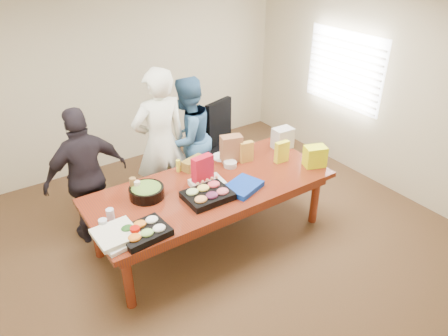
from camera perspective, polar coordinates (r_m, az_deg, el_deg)
floor at (r=5.20m, az=-1.62°, el=-9.49°), size 5.50×5.00×0.02m
ceiling at (r=4.08m, az=-2.19°, el=21.72°), size 5.50×5.00×0.02m
wall_back at (r=6.58m, az=-13.91°, el=11.80°), size 5.50×0.04×2.70m
wall_front at (r=3.02m, az=25.37°, el=-13.29°), size 5.50×0.04×2.70m
wall_right at (r=6.27m, az=20.17°, el=9.98°), size 0.04×5.00×2.70m
window_panel at (r=6.56m, az=16.06°, el=12.82°), size 0.03×1.40×1.10m
window_blinds at (r=6.53m, az=15.82°, el=12.78°), size 0.04×1.36×1.00m
conference_table at (r=4.97m, az=-1.68°, el=-6.04°), size 2.80×1.20×0.75m
office_chair at (r=5.93m, az=0.48°, el=2.69°), size 0.75×0.75×1.17m
person_center at (r=5.27m, az=-8.66°, el=3.36°), size 0.72×0.49×1.94m
person_right at (r=5.63m, az=-4.99°, el=3.99°), size 0.98×0.86×1.69m
person_left at (r=5.02m, az=-18.25°, el=-1.08°), size 1.00×0.47×1.67m
veggie_tray at (r=4.07m, az=-10.90°, el=-8.63°), size 0.48×0.39×0.07m
fruit_tray at (r=4.51m, az=-2.25°, el=-3.78°), size 0.50×0.39×0.08m
sheet_cake at (r=4.73m, az=-2.29°, el=-2.13°), size 0.39×0.31×0.06m
salad_bowl at (r=4.60m, az=-10.51°, el=-3.27°), size 0.48×0.48×0.12m
chip_bag_blue at (r=4.68m, az=2.60°, el=-2.56°), size 0.49×0.43×0.06m
chip_bag_red at (r=4.69m, az=-2.95°, el=-0.39°), size 0.25×0.12×0.36m
chip_bag_yellow at (r=5.23m, az=7.90°, el=2.20°), size 0.19×0.08×0.27m
chip_bag_orange at (r=5.20m, az=3.05°, el=2.23°), size 0.18×0.10×0.27m
mayo_jar at (r=5.08m, az=-2.92°, el=0.69°), size 0.09×0.09×0.13m
mustard_bottle at (r=5.02m, az=-6.26°, el=0.31°), size 0.05×0.05×0.15m
dressing_bottle at (r=4.62m, az=-12.27°, el=-2.53°), size 0.09×0.09×0.22m
ranch_bottle at (r=4.59m, az=-11.69°, el=-2.88°), size 0.08×0.08×0.20m
banana_bunch at (r=5.28m, az=2.18°, el=1.61°), size 0.29×0.24×0.08m
bread_loaf at (r=5.09m, az=-4.15°, el=0.65°), size 0.33×0.21×0.12m
kraft_bag at (r=5.18m, az=1.01°, el=2.66°), size 0.29×0.22×0.34m
red_cup at (r=4.03m, az=-12.00°, el=-8.67°), size 0.11×0.11×0.12m
clear_cup_a at (r=4.21m, az=-16.15°, el=-7.46°), size 0.10×0.10×0.12m
clear_cup_b at (r=4.35m, az=-15.27°, el=-6.09°), size 0.08×0.08×0.11m
pizza_box_lower at (r=4.08m, az=-14.04°, el=-9.17°), size 0.43×0.43×0.04m
pizza_box_upper at (r=4.06m, az=-14.57°, el=-8.72°), size 0.40×0.40×0.04m
plate_a at (r=5.38m, az=1.24°, el=1.77°), size 0.31×0.31×0.01m
plate_b at (r=5.34m, az=-0.22°, el=1.55°), size 0.31×0.31×0.02m
dip_bowl_a at (r=5.11m, az=0.85°, el=0.52°), size 0.20×0.20×0.06m
dip_bowl_b at (r=4.73m, az=-11.03°, el=-2.83°), size 0.17×0.17×0.05m
grocery_bag_white at (r=5.59m, az=8.01°, el=4.07°), size 0.27×0.20×0.28m
grocery_bag_yellow at (r=5.21m, az=12.32°, el=1.58°), size 0.30×0.26×0.26m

